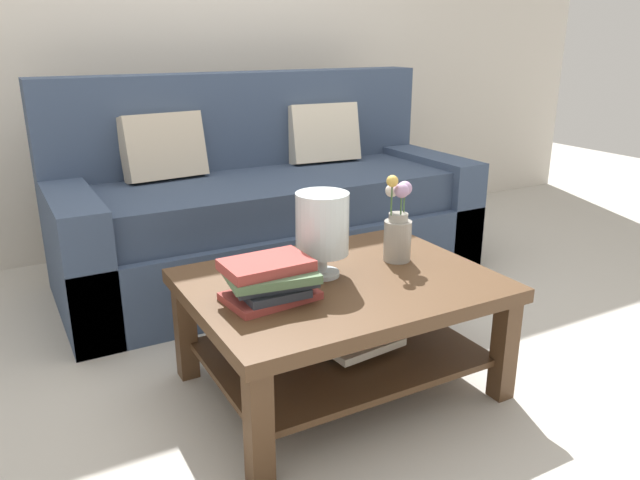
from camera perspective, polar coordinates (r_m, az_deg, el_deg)
ground_plane at (r=2.66m, az=-0.30°, el=-9.43°), size 10.00×10.00×0.00m
back_wall at (r=3.88m, az=-12.86°, el=19.62°), size 6.40×0.12×2.70m
couch at (r=3.27m, az=-5.08°, el=2.81°), size 2.14×0.90×1.06m
coffee_table at (r=2.22m, az=1.96°, el=-6.47°), size 1.06×0.80×0.43m
book_stack_main at (r=1.97m, az=-4.65°, el=-3.72°), size 0.31×0.24×0.14m
glass_hurricane_vase at (r=2.13m, az=0.21°, el=1.34°), size 0.19×0.19×0.30m
flower_pitcher at (r=2.32m, az=7.25°, el=1.16°), size 0.12×0.11×0.34m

